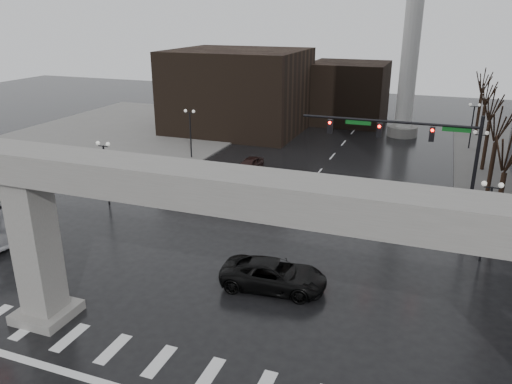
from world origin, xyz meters
TOP-DOWN VIEW (x-y plane):
  - ground at (0.00, 0.00)m, footprint 160.00×160.00m
  - sidewalk_nw at (-26.00, 36.00)m, footprint 28.00×36.00m
  - elevated_guideway at (1.26, 0.00)m, footprint 48.00×2.60m
  - building_far_left at (-14.00, 42.00)m, footprint 16.00×14.00m
  - building_far_mid at (-2.00, 52.00)m, footprint 10.00×10.00m
  - smokestack at (6.00, 46.00)m, footprint 3.60×3.60m
  - signal_mast_arm at (8.99, 18.80)m, footprint 12.12×0.43m
  - lamp_right_0 at (13.50, 14.00)m, footprint 1.22×0.32m
  - lamp_right_1 at (13.50, 28.00)m, footprint 1.22×0.32m
  - lamp_right_2 at (13.50, 42.00)m, footprint 1.22×0.32m
  - lamp_left_0 at (-13.50, 14.00)m, footprint 1.22×0.32m
  - lamp_left_1 at (-13.50, 28.00)m, footprint 1.22×0.32m
  - lamp_left_2 at (-13.50, 42.00)m, footprint 1.22×0.32m
  - tree_right_0 at (14.53, 18.02)m, footprint 1.09×1.58m
  - tree_right_1 at (14.53, 26.02)m, footprint 1.09×1.61m
  - tree_right_2 at (14.53, 34.02)m, footprint 1.10×1.63m
  - tree_right_3 at (14.53, 42.02)m, footprint 1.11×1.66m
  - tree_right_4 at (14.53, 50.02)m, footprint 1.12×1.69m
  - pickup_truck at (2.71, 6.57)m, footprint 6.00×3.17m
  - far_car at (-6.31, 26.14)m, footprint 1.93×3.94m

SIDE VIEW (x-z plane):
  - ground at x=0.00m, z-range 0.00..0.00m
  - sidewalk_nw at x=-26.00m, z-range 0.00..0.15m
  - far_car at x=-6.31m, z-range 0.00..1.30m
  - pickup_truck at x=2.71m, z-range 0.00..1.61m
  - tree_right_0 at x=14.53m, z-range -0.97..6.54m
  - tree_right_1 at x=14.53m, z-range -0.99..6.69m
  - tree_right_2 at x=14.53m, z-range -1.01..6.84m
  - tree_right_3 at x=14.53m, z-range -1.03..6.99m
  - tree_right_4 at x=14.53m, z-range -1.05..7.14m
  - lamp_right_0 at x=13.50m, z-range 0.92..6.03m
  - lamp_right_1 at x=13.50m, z-range 0.92..6.03m
  - lamp_right_2 at x=13.50m, z-range 0.92..6.03m
  - lamp_left_0 at x=-13.50m, z-range 0.92..6.03m
  - lamp_left_1 at x=-13.50m, z-range 0.92..6.03m
  - lamp_left_2 at x=-13.50m, z-range 0.92..6.03m
  - building_far_mid at x=-2.00m, z-range 0.00..8.00m
  - building_far_left at x=-14.00m, z-range 0.00..10.00m
  - signal_mast_arm at x=8.99m, z-range 1.83..9.83m
  - elevated_guideway at x=1.26m, z-range 2.53..11.23m
  - smokestack at x=6.00m, z-range -1.65..28.35m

